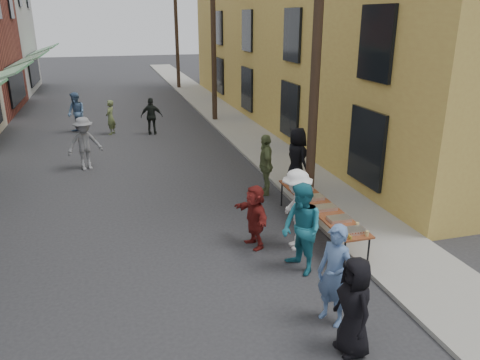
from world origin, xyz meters
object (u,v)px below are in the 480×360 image
utility_pole_far (176,26)px  server (297,159)px  guest_front_c (302,229)px  guest_front_a (354,307)px  serving_table (320,206)px  catering_tray_sausage (353,231)px  utility_pole_near (317,44)px  utility_pole_mid (213,31)px

utility_pole_far → server: (0.05, -22.89, -3.43)m
guest_front_c → guest_front_a: bearing=-16.0°
serving_table → catering_tray_sausage: size_ratio=8.00×
utility_pole_near → server: utility_pole_near is taller
utility_pole_far → server: utility_pole_far is taller
utility_pole_far → serving_table: bearing=-91.1°
utility_pole_mid → guest_front_a: 18.47m
utility_pole_far → catering_tray_sausage: size_ratio=18.00×
utility_pole_far → utility_pole_mid: bearing=-90.0°
utility_pole_far → server: size_ratio=4.64×
catering_tray_sausage → utility_pole_mid: bearing=88.1°
guest_front_c → utility_pole_mid: bearing=162.0°
guest_front_c → server: server is taller
utility_pole_near → guest_front_a: 7.28m
utility_pole_mid → guest_front_c: bearing=-96.4°
guest_front_c → server: 4.85m
serving_table → catering_tray_sausage: 1.65m
utility_pole_near → guest_front_a: utility_pole_near is taller
utility_pole_near → utility_pole_mid: (0.00, 12.00, 0.00)m
utility_pole_far → serving_table: size_ratio=2.25×
guest_front_a → serving_table: bearing=160.1°
server → utility_pole_near: bearing=168.6°
utility_pole_near → catering_tray_sausage: utility_pole_near is taller
guest_front_c → utility_pole_near: bearing=141.6°
catering_tray_sausage → server: 4.55m
utility_pole_near → serving_table: utility_pole_near is taller
utility_pole_mid → server: size_ratio=4.64×
utility_pole_near → guest_front_a: size_ratio=5.32×
utility_pole_near → utility_pole_mid: 12.00m
utility_pole_near → guest_front_a: bearing=-107.7°
utility_pole_mid → guest_front_c: 15.90m
server → serving_table: bearing=160.3°
guest_front_a → server: (1.97, 7.11, 0.22)m
utility_pole_far → catering_tray_sausage: bearing=-91.0°
guest_front_a → guest_front_c: guest_front_c is taller
utility_pole_near → guest_front_c: utility_pole_near is taller
utility_pole_near → serving_table: (-0.50, -1.75, -3.79)m
utility_pole_near → guest_front_a: (-1.92, -6.00, -3.65)m
catering_tray_sausage → guest_front_c: bearing=-179.6°
guest_front_c → serving_table: bearing=132.1°
utility_pole_mid → utility_pole_far: (0.00, 12.00, 0.00)m
utility_pole_mid → server: utility_pole_mid is taller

